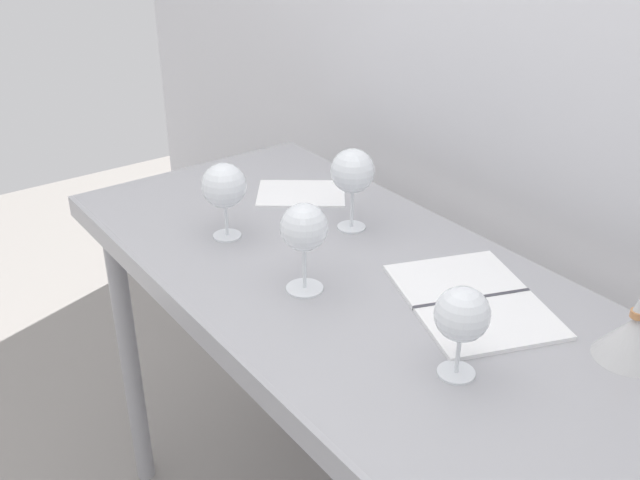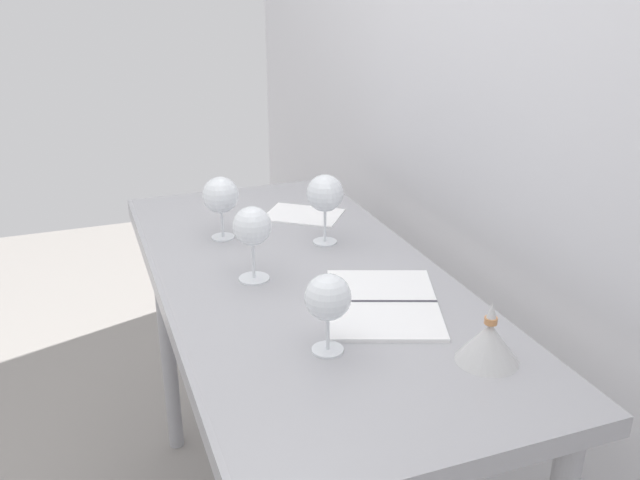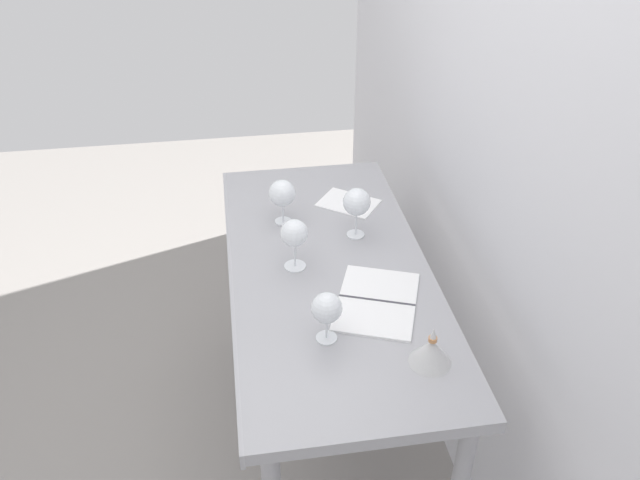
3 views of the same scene
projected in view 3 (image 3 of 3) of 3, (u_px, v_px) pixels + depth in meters
name	position (u px, v px, depth m)	size (l,w,h in m)	color
ground_plane	(328.00, 443.00, 2.58)	(6.00, 6.00, 0.00)	gray
back_wall	(491.00, 144.00, 1.91)	(3.80, 0.04, 2.60)	silver
steel_counter	(328.00, 291.00, 2.13)	(1.40, 0.65, 0.90)	#A0A0A5
wine_glass_near_center	(294.00, 234.00, 2.00)	(0.09, 0.09, 0.18)	white
wine_glass_near_left	(282.00, 194.00, 2.23)	(0.10, 0.10, 0.17)	white
wine_glass_near_right	(327.00, 309.00, 1.72)	(0.09, 0.09, 0.16)	white
wine_glass_far_left	(357.00, 203.00, 2.15)	(0.10, 0.10, 0.18)	white
open_notebook	(377.00, 301.00, 1.91)	(0.38, 0.33, 0.01)	white
tasting_sheet_upper	(348.00, 203.00, 2.40)	(0.15, 0.21, 0.00)	white
decanter_funnel	(431.00, 351.00, 1.69)	(0.12, 0.12, 0.12)	beige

